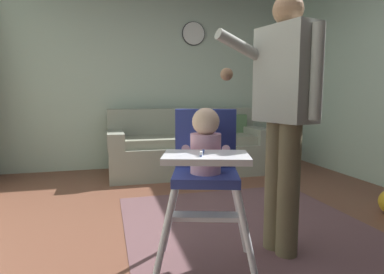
# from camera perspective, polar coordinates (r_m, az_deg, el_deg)

# --- Properties ---
(ground) EXTENTS (6.04, 6.74, 0.10)m
(ground) POSITION_cam_1_polar(r_m,az_deg,el_deg) (2.56, 5.89, -18.02)
(ground) COLOR brown
(wall_far) EXTENTS (5.24, 0.06, 2.76)m
(wall_far) POSITION_cam_1_polar(r_m,az_deg,el_deg) (4.84, -5.04, 11.23)
(wall_far) COLOR #B3C5B4
(wall_far) RESTS_ON ground
(area_rug) EXTENTS (1.91, 2.74, 0.01)m
(area_rug) POSITION_cam_1_polar(r_m,az_deg,el_deg) (2.41, 13.70, -18.41)
(area_rug) COLOR brown
(area_rug) RESTS_ON ground
(couch) EXTENTS (2.11, 0.86, 0.86)m
(couch) POSITION_cam_1_polar(r_m,az_deg,el_deg) (4.43, -0.75, -1.97)
(couch) COLOR gray
(couch) RESTS_ON ground
(high_chair) EXTENTS (0.75, 0.83, 0.98)m
(high_chair) POSITION_cam_1_polar(r_m,az_deg,el_deg) (1.83, 2.40, -3.99)
(high_chair) COLOR white
(high_chair) RESTS_ON ground
(adult_standing) EXTENTS (0.59, 0.50, 1.66)m
(adult_standing) POSITION_cam_1_polar(r_m,az_deg,el_deg) (2.16, 15.83, 4.33)
(adult_standing) COLOR #706648
(adult_standing) RESTS_ON ground
(wall_clock) EXTENTS (0.34, 0.04, 0.34)m
(wall_clock) POSITION_cam_1_polar(r_m,az_deg,el_deg) (4.97, 0.26, 17.69)
(wall_clock) COLOR white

